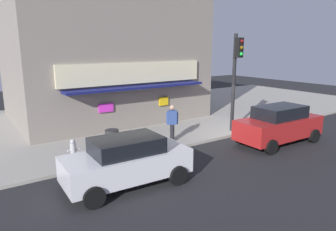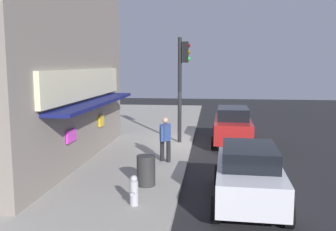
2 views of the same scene
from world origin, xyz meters
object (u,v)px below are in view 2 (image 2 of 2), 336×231
Objects in this scene: trash_can at (146,171)px; pedestrian at (165,138)px; fire_hydrant at (134,191)px; parked_car_red at (233,125)px; traffic_light at (182,76)px; parked_car_white at (249,174)px.

trash_can is 2.91m from pedestrian.
trash_can is at bearing 175.44° from pedestrian.
fire_hydrant is 0.48× the size of pedestrian.
parked_car_red is at bearing -23.02° from trash_can.
traffic_light reaches higher than parked_car_red.
parked_car_red is (8.55, -2.98, 0.38)m from fire_hydrant.
fire_hydrant is (-8.10, 0.60, -2.74)m from traffic_light.
parked_car_red is at bearing -33.76° from pedestrian.
traffic_light is 8.06m from parked_car_white.
traffic_light is 5.28× the size of trash_can.
trash_can is 0.23× the size of parked_car_white.
pedestrian is at bearing -3.35° from fire_hydrant.
pedestrian reaches higher than fire_hydrant.
parked_car_white is (-0.82, -2.97, 0.24)m from trash_can.
trash_can is at bearing -1.18° from fire_hydrant.
trash_can is (-6.49, 0.56, -2.67)m from traffic_light.
parked_car_red reaches higher than parked_car_white.
trash_can is at bearing 175.04° from traffic_light.
traffic_light reaches higher than fire_hydrant.
pedestrian is at bearing -4.56° from trash_can.
fire_hydrant is at bearing 175.79° from traffic_light.
pedestrian is 4.89m from parked_car_red.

